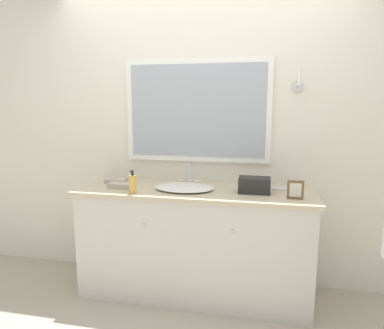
{
  "coord_description": "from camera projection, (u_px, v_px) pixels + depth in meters",
  "views": [
    {
      "loc": [
        0.52,
        -2.27,
        1.57
      ],
      "look_at": [
        -0.02,
        0.34,
        1.1
      ],
      "focal_mm": 32.0,
      "sensor_mm": 36.0,
      "label": 1
    }
  ],
  "objects": [
    {
      "name": "ground_plane",
      "position": [
        186.0,
        316.0,
        2.57
      ],
      "size": [
        14.0,
        14.0,
        0.0
      ],
      "primitive_type": "plane",
      "color": "#B2A893"
    },
    {
      "name": "wall_back",
      "position": [
        202.0,
        138.0,
        3.0
      ],
      "size": [
        8.0,
        0.18,
        2.55
      ],
      "color": "silver",
      "rests_on": "ground_plane"
    },
    {
      "name": "vanity_counter",
      "position": [
        195.0,
        242.0,
        2.82
      ],
      "size": [
        1.89,
        0.61,
        0.9
      ],
      "color": "beige",
      "rests_on": "ground_plane"
    },
    {
      "name": "sink_basin",
      "position": [
        185.0,
        187.0,
        2.73
      ],
      "size": [
        0.47,
        0.39,
        0.18
      ],
      "color": "white",
      "rests_on": "vanity_counter"
    },
    {
      "name": "soap_bottle",
      "position": [
        133.0,
        184.0,
        2.6
      ],
      "size": [
        0.06,
        0.06,
        0.18
      ],
      "color": "gold",
      "rests_on": "vanity_counter"
    },
    {
      "name": "appliance_box",
      "position": [
        254.0,
        185.0,
        2.62
      ],
      "size": [
        0.24,
        0.15,
        0.12
      ],
      "color": "black",
      "rests_on": "vanity_counter"
    },
    {
      "name": "picture_frame",
      "position": [
        295.0,
        190.0,
        2.44
      ],
      "size": [
        0.11,
        0.01,
        0.14
      ],
      "color": "brown",
      "rests_on": "vanity_counter"
    },
    {
      "name": "hand_towel_near_sink",
      "position": [
        116.0,
        181.0,
        2.97
      ],
      "size": [
        0.17,
        0.13,
        0.03
      ],
      "color": "#B7A899",
      "rests_on": "vanity_counter"
    },
    {
      "name": "hand_towel_far_corner",
      "position": [
        120.0,
        186.0,
        2.78
      ],
      "size": [
        0.19,
        0.1,
        0.04
      ],
      "color": "#B7A899",
      "rests_on": "vanity_counter"
    },
    {
      "name": "metal_tray",
      "position": [
        285.0,
        188.0,
        2.74
      ],
      "size": [
        0.2,
        0.12,
        0.01
      ],
      "color": "silver",
      "rests_on": "vanity_counter"
    }
  ]
}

